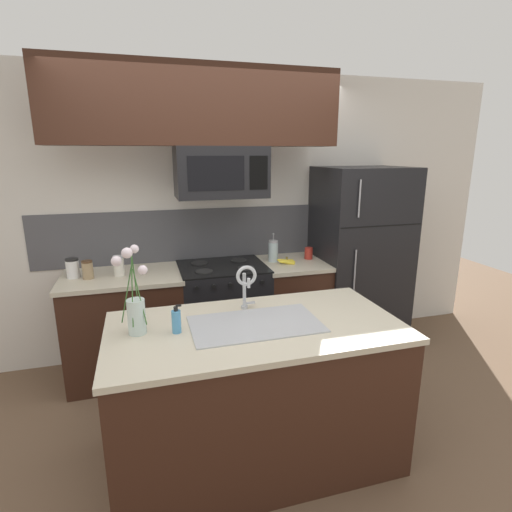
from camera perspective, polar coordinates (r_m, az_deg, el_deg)
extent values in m
plane|color=brown|center=(3.16, -0.93, -22.27)|extent=(10.00, 10.00, 0.00)
cube|color=silver|center=(3.89, -1.71, 5.80)|extent=(5.20, 0.10, 2.60)
cube|color=#4C4C51|center=(3.80, -5.87, 3.21)|extent=(3.21, 0.01, 0.48)
cube|color=#381E14|center=(3.65, -18.04, -9.70)|extent=(0.94, 0.62, 0.88)
cube|color=beige|center=(3.49, -18.63, -2.87)|extent=(0.97, 0.65, 0.03)
cube|color=#381E14|center=(3.88, 5.07, -7.54)|extent=(0.57, 0.62, 0.88)
cube|color=beige|center=(3.73, 5.23, -1.05)|extent=(0.60, 0.65, 0.03)
cube|color=black|center=(3.70, -4.67, -8.38)|extent=(0.76, 0.62, 0.91)
cube|color=black|center=(3.54, -4.82, -1.49)|extent=(0.76, 0.62, 0.01)
cylinder|color=black|center=(3.38, -7.40, -2.18)|extent=(0.15, 0.15, 0.01)
cylinder|color=black|center=(3.45, -1.41, -1.71)|extent=(0.15, 0.15, 0.01)
cylinder|color=black|center=(3.64, -8.07, -0.98)|extent=(0.15, 0.15, 0.01)
cylinder|color=black|center=(3.70, -2.48, -0.57)|extent=(0.15, 0.15, 0.01)
cylinder|color=black|center=(3.21, -8.44, -4.53)|extent=(0.03, 0.02, 0.03)
cylinder|color=black|center=(3.23, -6.04, -4.33)|extent=(0.03, 0.02, 0.03)
cylinder|color=black|center=(3.26, -3.66, -4.13)|extent=(0.03, 0.02, 0.03)
cylinder|color=black|center=(3.29, -1.33, -3.93)|extent=(0.03, 0.02, 0.03)
cylinder|color=black|center=(3.32, 0.95, -3.72)|extent=(0.03, 0.02, 0.03)
cube|color=black|center=(3.39, -5.06, 11.86)|extent=(0.74, 0.40, 0.41)
cube|color=black|center=(3.17, -5.68, 11.66)|extent=(0.45, 0.00, 0.27)
cube|color=black|center=(3.25, 0.39, 11.80)|extent=(0.15, 0.00, 0.27)
cube|color=#381E14|center=(3.34, -8.50, 20.44)|extent=(2.27, 0.34, 0.60)
cube|color=black|center=(4.05, 14.36, -0.35)|extent=(0.83, 0.72, 1.76)
cube|color=black|center=(3.67, 17.57, 4.11)|extent=(0.79, 0.00, 0.01)
cylinder|color=#99999E|center=(3.49, 14.60, 7.92)|extent=(0.01, 0.01, 0.32)
cylinder|color=#99999E|center=(3.65, 13.82, -4.25)|extent=(0.01, 0.01, 0.67)
cylinder|color=silver|center=(3.54, -24.70, -1.71)|extent=(0.10, 0.10, 0.14)
cylinder|color=black|center=(3.52, -24.84, -0.46)|extent=(0.10, 0.10, 0.02)
cylinder|color=#997F5B|center=(3.47, -22.91, -1.92)|extent=(0.09, 0.09, 0.13)
cylinder|color=#4C331E|center=(3.45, -23.03, -0.74)|extent=(0.08, 0.08, 0.01)
cylinder|color=silver|center=(3.46, -19.00, -1.46)|extent=(0.09, 0.09, 0.15)
cylinder|color=#B2B2B7|center=(3.44, -19.12, -0.12)|extent=(0.09, 0.09, 0.02)
ellipsoid|color=yellow|center=(3.62, 4.31, -0.84)|extent=(0.17, 0.10, 0.07)
ellipsoid|color=yellow|center=(3.64, 4.31, -0.77)|extent=(0.18, 0.06, 0.07)
ellipsoid|color=yellow|center=(3.63, 4.48, -0.82)|extent=(0.18, 0.06, 0.06)
ellipsoid|color=yellow|center=(3.65, 4.49, -0.75)|extent=(0.17, 0.10, 0.05)
cylinder|color=brown|center=(3.63, 4.41, -0.35)|extent=(0.02, 0.02, 0.03)
cylinder|color=silver|center=(3.70, 2.47, 0.59)|extent=(0.09, 0.09, 0.18)
cylinder|color=#A3A3AA|center=(3.68, 2.49, 2.10)|extent=(0.08, 0.08, 0.02)
cylinder|color=#A3A3AA|center=(3.67, 2.50, 2.64)|extent=(0.01, 0.01, 0.05)
sphere|color=#A3A3AA|center=(3.66, 2.50, 3.14)|extent=(0.02, 0.02, 0.02)
cylinder|color=#B22D23|center=(3.82, 7.52, 0.40)|extent=(0.08, 0.08, 0.11)
cube|color=#381E14|center=(2.62, -0.01, -19.23)|extent=(1.69, 0.86, 0.88)
cube|color=beige|center=(2.39, -0.01, -10.15)|extent=(1.72, 0.89, 0.03)
cube|color=#ADAFB5|center=(2.39, -0.07, -9.68)|extent=(0.76, 0.44, 0.01)
cube|color=#ADAFB5|center=(2.38, -4.21, -11.87)|extent=(0.30, 0.33, 0.15)
cube|color=#ADAFB5|center=(2.47, 3.90, -10.87)|extent=(0.30, 0.33, 0.15)
cylinder|color=#B7BABF|center=(2.61, -1.66, -7.31)|extent=(0.04, 0.04, 0.02)
cylinder|color=#B7BABF|center=(2.57, -1.68, -4.82)|extent=(0.02, 0.02, 0.22)
torus|color=#B7BABF|center=(2.49, -1.38, -2.84)|extent=(0.13, 0.02, 0.13)
cylinder|color=#B7BABF|center=(2.44, -1.05, -3.88)|extent=(0.02, 0.02, 0.06)
cube|color=#B7BABF|center=(2.61, -0.92, -6.72)|extent=(0.07, 0.01, 0.01)
cylinder|color=#4C93C6|center=(2.31, -11.30, -9.19)|extent=(0.05, 0.05, 0.13)
cylinder|color=black|center=(2.28, -11.40, -7.42)|extent=(0.02, 0.02, 0.02)
cube|color=black|center=(2.27, -11.02, -6.96)|extent=(0.03, 0.01, 0.01)
cylinder|color=silver|center=(2.34, -16.69, -8.29)|extent=(0.10, 0.10, 0.20)
cylinder|color=silver|center=(2.36, -16.58, -9.73)|extent=(0.09, 0.09, 0.06)
cylinder|color=#386B2D|center=(2.26, -17.27, -4.58)|extent=(0.03, 0.06, 0.42)
sphere|color=silver|center=(2.17, -17.96, 0.41)|extent=(0.06, 0.06, 0.06)
cylinder|color=#386B2D|center=(2.33, -16.80, -4.14)|extent=(0.02, 0.11, 0.39)
sphere|color=silver|center=(2.32, -16.98, 0.97)|extent=(0.05, 0.05, 0.05)
cylinder|color=#386B2D|center=(2.28, -16.26, -5.68)|extent=(0.06, 0.05, 0.31)
sphere|color=silver|center=(2.21, -15.88, -1.92)|extent=(0.05, 0.05, 0.05)
cylinder|color=#386B2D|center=(2.30, -17.96, -5.03)|extent=(0.09, 0.03, 0.35)
sphere|color=silver|center=(2.26, -19.33, -0.69)|extent=(0.06, 0.06, 0.06)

